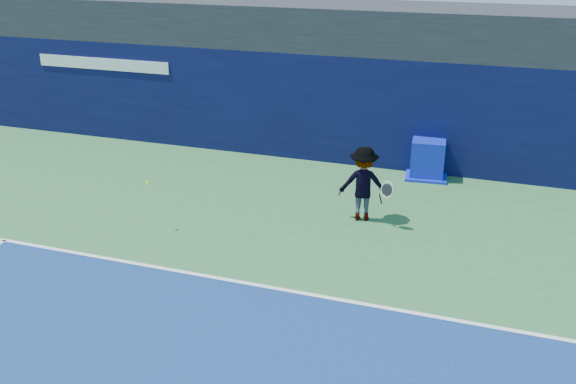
# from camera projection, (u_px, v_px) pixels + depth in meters

# --- Properties ---
(ground) EXTENTS (80.00, 80.00, 0.00)m
(ground) POSITION_uv_depth(u_px,v_px,m) (136.00, 376.00, 9.43)
(ground) COLOR #2F6937
(ground) RESTS_ON ground
(baseline) EXTENTS (24.00, 0.10, 0.01)m
(baseline) POSITION_uv_depth(u_px,v_px,m) (221.00, 279.00, 12.06)
(baseline) COLOR white
(baseline) RESTS_ON ground
(stadium_band) EXTENTS (36.00, 3.00, 1.20)m
(stadium_band) POSITION_uv_depth(u_px,v_px,m) (340.00, 25.00, 18.16)
(stadium_band) COLOR black
(stadium_band) RESTS_ON back_wall_assembly
(back_wall_assembly) EXTENTS (36.00, 1.03, 3.00)m
(back_wall_assembly) POSITION_uv_depth(u_px,v_px,m) (329.00, 106.00, 18.07)
(back_wall_assembly) COLOR #090C32
(back_wall_assembly) RESTS_ON ground
(equipment_cart) EXTENTS (1.17, 1.17, 1.03)m
(equipment_cart) POSITION_uv_depth(u_px,v_px,m) (428.00, 160.00, 16.95)
(equipment_cart) COLOR #0C18A8
(equipment_cart) RESTS_ON ground
(tennis_player) EXTENTS (1.35, 0.84, 1.71)m
(tennis_player) POSITION_uv_depth(u_px,v_px,m) (363.00, 184.00, 14.27)
(tennis_player) COLOR white
(tennis_player) RESTS_ON ground
(tennis_ball) EXTENTS (0.07, 0.07, 0.07)m
(tennis_ball) POSITION_uv_depth(u_px,v_px,m) (148.00, 183.00, 13.67)
(tennis_ball) COLOR #B7DD18
(tennis_ball) RESTS_ON ground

